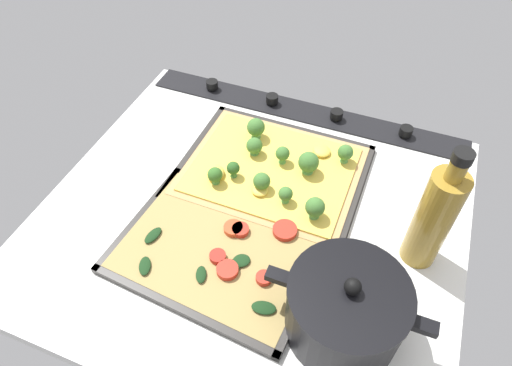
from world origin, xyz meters
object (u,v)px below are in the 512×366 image
broccoli_pizza (273,169)px  veggie_pizza_back (221,249)px  baking_tray_front (271,173)px  oil_bottle (434,218)px  cooking_pot (346,309)px  baking_tray_back (219,251)px

broccoli_pizza → veggie_pizza_back: size_ratio=1.00×
baking_tray_front → veggie_pizza_back: 20.39cm
broccoli_pizza → oil_bottle: 31.62cm
baking_tray_front → veggie_pizza_back: bearing=85.6°
baking_tray_front → cooking_pot: 33.42cm
veggie_pizza_back → baking_tray_front: bearing=-94.4°
baking_tray_front → broccoli_pizza: size_ratio=1.07×
baking_tray_back → oil_bottle: size_ratio=1.47×
broccoli_pizza → cooking_pot: 32.89cm
broccoli_pizza → baking_tray_back: bearing=83.3°
broccoli_pizza → veggie_pizza_back: 20.32cm
oil_bottle → baking_tray_back: bearing=20.5°
broccoli_pizza → baking_tray_back: size_ratio=0.93×
broccoli_pizza → cooking_pot: cooking_pot is taller
baking_tray_back → veggie_pizza_back: veggie_pizza_back is taller
baking_tray_front → cooking_pot: cooking_pot is taller
baking_tray_front → oil_bottle: oil_bottle is taller
broccoli_pizza → baking_tray_back: broccoli_pizza is taller
veggie_pizza_back → baking_tray_back: bearing=2.4°
baking_tray_front → oil_bottle: 32.46cm
baking_tray_back → cooking_pot: 23.89cm
baking_tray_back → oil_bottle: 35.27cm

